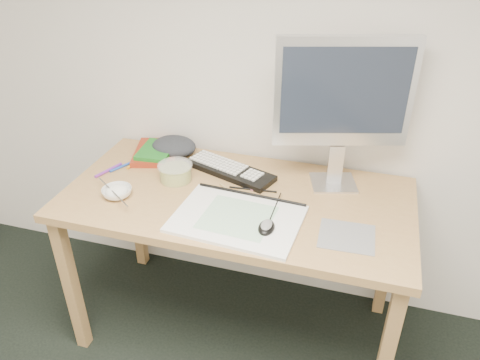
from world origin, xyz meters
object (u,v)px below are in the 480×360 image
Objects in this scene: desk at (237,212)px; monitor at (343,97)px; keyboard at (230,170)px; rice_bowl at (117,193)px; sketchpad at (237,219)px.

monitor reaches higher than desk.
keyboard is 3.46× the size of rice_bowl.
rice_bowl is (-0.82, -0.35, -0.37)m from monitor.
sketchpad is 0.61m from monitor.
monitor is at bearing 22.82° from rice_bowl.
desk is 3.41× the size of keyboard.
monitor is (0.36, 0.20, 0.47)m from desk.
rice_bowl is (-0.51, 0.02, 0.01)m from sketchpad.
monitor is (0.31, 0.37, 0.38)m from sketchpad.
rice_bowl is at bearing -178.18° from sketchpad.
monitor reaches higher than rice_bowl.
keyboard is 0.49m from rice_bowl.
keyboard is 0.67× the size of monitor.
desk is 3.00× the size of sketchpad.
sketchpad is 0.36m from keyboard.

